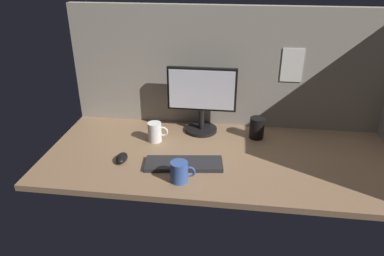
{
  "coord_description": "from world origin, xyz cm",
  "views": [
    {
      "loc": [
        5.02,
        -160.54,
        92.2
      ],
      "look_at": [
        -5.64,
        0.0,
        14.0
      ],
      "focal_mm": 33.83,
      "sensor_mm": 36.0,
      "label": 1
    }
  ],
  "objects_px": {
    "mouse": "(122,158)",
    "mug_black_travel": "(257,128)",
    "monitor": "(202,97)",
    "mug_ceramic_blue": "(180,172)",
    "keyboard": "(184,164)",
    "mug_ceramic_white": "(155,132)"
  },
  "relations": [
    {
      "from": "mouse",
      "to": "mug_ceramic_blue",
      "type": "xyz_separation_m",
      "value": [
        0.31,
        -0.13,
        0.03
      ]
    },
    {
      "from": "monitor",
      "to": "mouse",
      "type": "height_order",
      "value": "monitor"
    },
    {
      "from": "monitor",
      "to": "mug_ceramic_white",
      "type": "relative_size",
      "value": 3.46
    },
    {
      "from": "monitor",
      "to": "mug_black_travel",
      "type": "distance_m",
      "value": 0.35
    },
    {
      "from": "monitor",
      "to": "mug_ceramic_blue",
      "type": "distance_m",
      "value": 0.55
    },
    {
      "from": "mouse",
      "to": "mug_black_travel",
      "type": "bearing_deg",
      "value": 24.29
    },
    {
      "from": "mug_ceramic_white",
      "to": "monitor",
      "type": "bearing_deg",
      "value": 34.33
    },
    {
      "from": "monitor",
      "to": "mug_black_travel",
      "type": "relative_size",
      "value": 3.24
    },
    {
      "from": "keyboard",
      "to": "mug_ceramic_blue",
      "type": "distance_m",
      "value": 0.14
    },
    {
      "from": "mouse",
      "to": "mug_black_travel",
      "type": "height_order",
      "value": "mug_black_travel"
    },
    {
      "from": "mug_ceramic_blue",
      "to": "mug_black_travel",
      "type": "relative_size",
      "value": 0.96
    },
    {
      "from": "keyboard",
      "to": "mug_ceramic_white",
      "type": "xyz_separation_m",
      "value": [
        -0.19,
        0.23,
        0.04
      ]
    },
    {
      "from": "mug_ceramic_blue",
      "to": "mug_black_travel",
      "type": "height_order",
      "value": "mug_black_travel"
    },
    {
      "from": "monitor",
      "to": "keyboard",
      "type": "height_order",
      "value": "monitor"
    },
    {
      "from": "keyboard",
      "to": "mouse",
      "type": "height_order",
      "value": "mouse"
    },
    {
      "from": "keyboard",
      "to": "mug_ceramic_blue",
      "type": "height_order",
      "value": "mug_ceramic_blue"
    },
    {
      "from": "keyboard",
      "to": "mug_ceramic_blue",
      "type": "bearing_deg",
      "value": -96.89
    },
    {
      "from": "mug_ceramic_white",
      "to": "mug_ceramic_blue",
      "type": "relative_size",
      "value": 0.98
    },
    {
      "from": "monitor",
      "to": "keyboard",
      "type": "xyz_separation_m",
      "value": [
        -0.04,
        -0.39,
        -0.19
      ]
    },
    {
      "from": "monitor",
      "to": "mouse",
      "type": "xyz_separation_m",
      "value": [
        -0.35,
        -0.39,
        -0.19
      ]
    },
    {
      "from": "monitor",
      "to": "mouse",
      "type": "bearing_deg",
      "value": -132.09
    },
    {
      "from": "monitor",
      "to": "mug_ceramic_white",
      "type": "bearing_deg",
      "value": -145.67
    }
  ]
}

